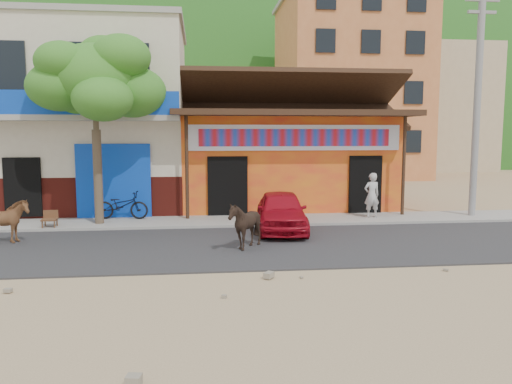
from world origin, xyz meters
TOP-DOWN VIEW (x-y plane):
  - ground at (0.00, 0.00)m, footprint 120.00×120.00m
  - road at (0.00, 2.50)m, footprint 60.00×5.00m
  - sidewalk at (0.00, 6.00)m, footprint 60.00×2.00m
  - dance_club at (2.00, 10.00)m, footprint 8.00×6.00m
  - cafe_building at (-5.50, 10.00)m, footprint 7.00×6.00m
  - apartment_front at (9.00, 24.00)m, footprint 9.00×9.00m
  - apartment_rear at (18.00, 30.00)m, footprint 8.00×8.00m
  - hillside at (0.00, 70.00)m, footprint 100.00×40.00m
  - tree at (-4.60, 5.80)m, footprint 3.00×3.00m
  - utility_pole at (8.20, 6.00)m, footprint 0.24×0.24m
  - cow_tan at (-6.68, 3.30)m, footprint 1.55×1.16m
  - cow_dark at (-0.24, 2.03)m, footprint 1.31×1.21m
  - red_car at (1.08, 4.33)m, footprint 1.77×3.71m
  - scooter at (-4.00, 6.55)m, footprint 1.84×0.83m
  - pedestrian at (4.50, 5.95)m, footprint 0.61×0.45m
  - cafe_chair_left at (-6.00, 5.30)m, footprint 0.46×0.46m

SIDE VIEW (x-z plane):
  - ground at x=0.00m, z-range 0.00..0.00m
  - road at x=0.00m, z-range 0.00..0.04m
  - sidewalk at x=0.00m, z-range 0.00..0.12m
  - scooter at x=-4.00m, z-range 0.12..1.05m
  - cafe_chair_left at x=-6.00m, z-range 0.12..1.06m
  - cow_tan at x=-6.68m, z-range 0.04..1.24m
  - red_car at x=1.08m, z-range 0.04..1.26m
  - cow_dark at x=-0.24m, z-range 0.04..1.29m
  - pedestrian at x=4.50m, z-range 0.12..1.66m
  - dance_club at x=2.00m, z-range 0.00..3.60m
  - tree at x=-4.60m, z-range 0.12..6.12m
  - cafe_building at x=-5.50m, z-range 0.00..7.00m
  - utility_pole at x=8.20m, z-range 0.12..8.12m
  - apartment_rear at x=18.00m, z-range 0.00..10.00m
  - apartment_front at x=9.00m, z-range 0.00..12.00m
  - hillside at x=0.00m, z-range 0.00..24.00m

